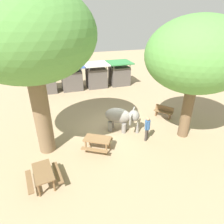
{
  "coord_description": "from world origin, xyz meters",
  "views": [
    {
      "loc": [
        -3.8,
        -11.02,
        7.06
      ],
      "look_at": [
        0.02,
        0.82,
        0.8
      ],
      "focal_mm": 31.2,
      "sensor_mm": 36.0,
      "label": 1
    }
  ],
  "objects": [
    {
      "name": "picnic_table_far",
      "position": [
        -1.77,
        -2.05,
        0.59
      ],
      "size": [
        2.05,
        2.04,
        0.78
      ],
      "rotation": [
        0.0,
        0.0,
        2.6
      ],
      "color": "olive",
      "rests_on": "ground_plane"
    },
    {
      "name": "market_stall_blue",
      "position": [
        -1.78,
        8.72,
        1.14
      ],
      "size": [
        2.5,
        2.5,
        2.52
      ],
      "color": "#59514C",
      "rests_on": "ground_plane"
    },
    {
      "name": "shade_tree_secondary",
      "position": [
        3.88,
        -2.25,
        5.06
      ],
      "size": [
        5.8,
        5.32,
        7.16
      ],
      "color": "brown",
      "rests_on": "ground_plane"
    },
    {
      "name": "wooden_bench",
      "position": [
        4.0,
        0.35,
        0.47
      ],
      "size": [
        1.18,
        1.35,
        0.88
      ],
      "rotation": [
        0.0,
        0.0,
        2.24
      ],
      "color": "brown",
      "rests_on": "ground_plane"
    },
    {
      "name": "ground_plane",
      "position": [
        0.0,
        0.0,
        0.0
      ],
      "size": [
        60.0,
        60.0,
        0.0
      ],
      "primitive_type": "plane",
      "color": "tan"
    },
    {
      "name": "market_stall_green",
      "position": [
        3.42,
        8.72,
        1.14
      ],
      "size": [
        2.5,
        2.5,
        2.52
      ],
      "color": "#59514C",
      "rests_on": "ground_plane"
    },
    {
      "name": "picnic_table_near",
      "position": [
        -4.73,
        -3.8,
        0.59
      ],
      "size": [
        1.7,
        1.71,
        0.78
      ],
      "rotation": [
        0.0,
        0.0,
        1.73
      ],
      "color": "brown",
      "rests_on": "ground_plane"
    },
    {
      "name": "market_stall_white",
      "position": [
        0.82,
        8.72,
        1.14
      ],
      "size": [
        2.5,
        2.5,
        2.52
      ],
      "color": "#59514C",
      "rests_on": "ground_plane"
    },
    {
      "name": "elephant",
      "position": [
        0.25,
        -0.5,
        1.03
      ],
      "size": [
        2.22,
        2.04,
        1.62
      ],
      "rotation": [
        0.0,
        0.0,
        5.7
      ],
      "color": "gray",
      "rests_on": "ground_plane"
    },
    {
      "name": "person_handler",
      "position": [
        1.35,
        -2.05,
        0.95
      ],
      "size": [
        0.42,
        0.35,
        1.62
      ],
      "rotation": [
        0.0,
        0.0,
        2.23
      ],
      "color": "#3F3833",
      "rests_on": "ground_plane"
    },
    {
      "name": "shade_tree_main",
      "position": [
        -4.53,
        -1.13,
        6.18
      ],
      "size": [
        6.22,
        5.7,
        8.47
      ],
      "color": "brown",
      "rests_on": "ground_plane"
    },
    {
      "name": "market_stall_teal",
      "position": [
        -4.38,
        8.72,
        1.14
      ],
      "size": [
        2.5,
        2.5,
        2.52
      ],
      "color": "#59514C",
      "rests_on": "ground_plane"
    }
  ]
}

